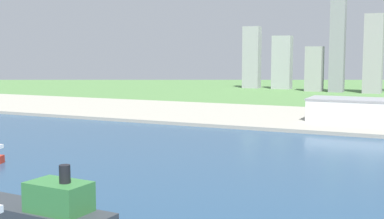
% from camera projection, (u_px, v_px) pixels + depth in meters
% --- Properties ---
extents(ground_plane, '(2400.00, 2400.00, 0.00)m').
position_uv_depth(ground_plane, '(223.00, 174.00, 206.06)').
color(ground_plane, '#507D42').
extents(water_bay, '(840.00, 360.00, 0.15)m').
position_uv_depth(water_bay, '(149.00, 216.00, 151.99)').
color(water_bay, navy).
rests_on(water_bay, ground).
extents(industrial_pier, '(840.00, 140.00, 2.50)m').
position_uv_depth(industrial_pier, '(317.00, 119.00, 377.12)').
color(industrial_pier, '#A09C8E').
rests_on(industrial_pier, ground).
extents(container_barge, '(46.97, 15.30, 19.08)m').
position_uv_depth(container_barge, '(44.00, 212.00, 139.24)').
color(container_barge, '#2D3338').
rests_on(container_barge, water_bay).
extents(warehouse_main, '(64.61, 34.85, 15.67)m').
position_uv_depth(warehouse_main, '(356.00, 110.00, 353.77)').
color(warehouse_main, white).
rests_on(warehouse_main, industrial_pier).
extents(distant_skyline, '(222.43, 56.17, 136.08)m').
position_uv_depth(distant_skyline, '(325.00, 56.00, 682.70)').
color(distant_skyline, '#9C9EA2').
rests_on(distant_skyline, ground).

